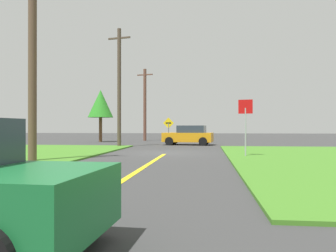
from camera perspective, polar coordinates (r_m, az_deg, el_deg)
ground_plane at (r=19.49m, az=-0.24°, el=-4.58°), size 120.00×120.00×0.00m
lane_stripe_center at (r=11.63m, az=-5.05°, el=-7.56°), size 0.20×14.00×0.01m
stop_sign at (r=17.00m, az=13.04°, el=1.46°), size 0.68×0.19×2.86m
car_approaching_junction at (r=28.07m, az=3.57°, el=-1.58°), size 4.28×2.53×1.62m
utility_pole_near at (r=15.75m, az=-22.05°, el=12.04°), size 1.80×0.35×9.49m
utility_pole_mid at (r=25.80m, az=-8.30°, el=6.75°), size 1.79×0.46×8.95m
utility_pole_far at (r=36.71m, az=-3.95°, el=3.76°), size 1.78×0.52×7.82m
direction_sign at (r=27.48m, az=0.08°, el=-0.35°), size 0.90×0.13×2.28m
oak_tree_left at (r=34.31m, az=-11.40°, el=3.70°), size 2.51×2.51×5.23m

